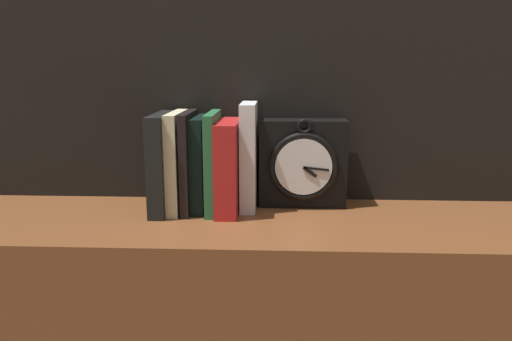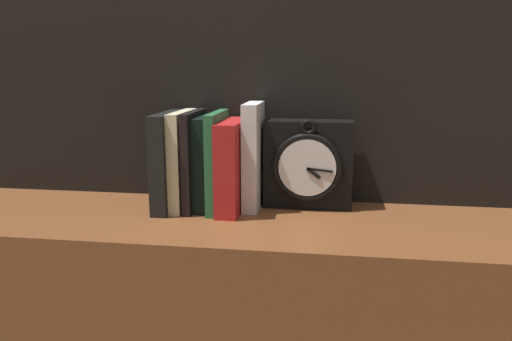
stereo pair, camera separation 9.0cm
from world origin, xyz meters
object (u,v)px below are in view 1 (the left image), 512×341
at_px(book_slot3_black, 201,163).
at_px(book_slot4_green, 213,162).
at_px(book_slot0_black, 163,162).
at_px(book_slot6_white, 249,156).
at_px(clock, 303,163).
at_px(book_slot2_black, 189,161).
at_px(book_slot1_cream, 178,161).
at_px(book_slot5_red, 228,166).

height_order(book_slot3_black, book_slot4_green, book_slot4_green).
height_order(book_slot0_black, book_slot6_white, book_slot6_white).
height_order(clock, book_slot4_green, book_slot4_green).
height_order(clock, book_slot6_white, book_slot6_white).
distance_m(clock, book_slot3_black, 0.20).
relative_size(book_slot2_black, book_slot3_black, 1.05).
xyz_separation_m(book_slot4_green, book_slot6_white, (0.07, 0.02, 0.01)).
height_order(book_slot2_black, book_slot6_white, book_slot6_white).
distance_m(clock, book_slot1_cream, 0.25).
xyz_separation_m(book_slot1_cream, book_slot2_black, (0.02, -0.00, 0.00)).
height_order(clock, book_slot3_black, book_slot3_black).
bearing_deg(clock, book_slot5_red, -164.36).
distance_m(book_slot0_black, book_slot3_black, 0.07).
distance_m(book_slot1_cream, book_slot3_black, 0.05).
relative_size(book_slot3_black, book_slot4_green, 0.95).
relative_size(book_slot1_cream, book_slot2_black, 1.00).
height_order(book_slot2_black, book_slot4_green, same).
xyz_separation_m(book_slot0_black, book_slot4_green, (0.10, 0.01, 0.00)).
bearing_deg(book_slot1_cream, book_slot4_green, -1.45).
height_order(clock, book_slot5_red, clock).
relative_size(book_slot5_red, book_slot6_white, 0.84).
distance_m(book_slot2_black, book_slot3_black, 0.02).
relative_size(clock, book_slot4_green, 0.94).
xyz_separation_m(book_slot2_black, book_slot6_white, (0.11, 0.02, 0.01)).
relative_size(book_slot0_black, book_slot1_cream, 0.99).
xyz_separation_m(book_slot3_black, book_slot4_green, (0.03, -0.01, 0.00)).
relative_size(book_slot1_cream, book_slot6_white, 0.92).
xyz_separation_m(book_slot3_black, book_slot5_red, (0.06, -0.01, -0.00)).
xyz_separation_m(book_slot2_black, book_slot3_black, (0.02, 0.01, -0.00)).
bearing_deg(book_slot1_cream, clock, 7.95).
bearing_deg(book_slot5_red, book_slot2_black, 175.81).
bearing_deg(book_slot2_black, book_slot1_cream, 178.25).
height_order(book_slot0_black, book_slot5_red, book_slot0_black).
xyz_separation_m(clock, book_slot6_white, (-0.11, -0.02, 0.02)).
height_order(book_slot1_cream, book_slot4_green, same).
height_order(clock, book_slot0_black, book_slot0_black).
distance_m(book_slot2_black, book_slot6_white, 0.12).
distance_m(book_slot0_black, book_slot1_cream, 0.03).
bearing_deg(book_slot3_black, book_slot0_black, -168.91).
relative_size(book_slot2_black, book_slot5_red, 1.09).
relative_size(book_slot4_green, book_slot6_white, 0.92).
relative_size(clock, book_slot3_black, 0.99).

